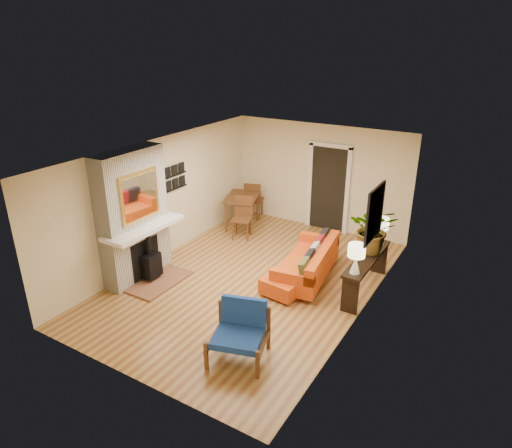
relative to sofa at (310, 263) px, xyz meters
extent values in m
plane|color=#B58B45|center=(-0.96, -0.70, -0.34)|extent=(6.50, 6.50, 0.00)
plane|color=white|center=(-0.96, -0.70, 2.26)|extent=(6.50, 6.50, 0.00)
plane|color=#F3E6BE|center=(-0.96, 2.55, 0.96)|extent=(4.50, 0.00, 4.50)
plane|color=#F3E6BE|center=(-0.96, -3.95, 0.96)|extent=(4.50, 0.00, 4.50)
plane|color=#F3E6BE|center=(-3.21, -0.70, 0.96)|extent=(0.00, 6.50, 6.50)
plane|color=#F3E6BE|center=(1.29, -0.70, 0.96)|extent=(0.00, 6.50, 6.50)
cube|color=black|center=(-0.71, 2.52, 0.71)|extent=(0.88, 0.06, 2.10)
cube|color=white|center=(-1.20, 2.51, 0.71)|extent=(0.10, 0.08, 2.18)
cube|color=white|center=(-0.22, 2.51, 0.71)|extent=(0.10, 0.08, 2.18)
cube|color=white|center=(-0.71, 2.51, 1.79)|extent=(1.08, 0.08, 0.10)
cube|color=black|center=(1.26, -0.30, 1.41)|extent=(0.04, 0.85, 0.95)
cube|color=slate|center=(1.24, -0.30, 1.41)|extent=(0.01, 0.70, 0.80)
cube|color=black|center=(-3.17, -0.35, 1.08)|extent=(0.06, 0.95, 0.02)
cube|color=black|center=(-3.17, -0.35, 1.38)|extent=(0.06, 0.95, 0.02)
cube|color=white|center=(-3.00, -1.70, 1.52)|extent=(0.42, 1.50, 1.48)
cube|color=white|center=(-3.00, -1.70, 0.22)|extent=(0.42, 1.50, 1.12)
cube|color=white|center=(-2.75, -1.70, 0.78)|extent=(0.60, 1.68, 0.08)
cube|color=black|center=(-2.78, -1.70, 0.11)|extent=(0.03, 0.72, 0.78)
cube|color=brown|center=(-2.49, -1.70, -0.32)|extent=(0.75, 1.30, 0.04)
cube|color=black|center=(-2.67, -1.70, 0.00)|extent=(0.30, 0.36, 0.48)
cylinder|color=black|center=(-2.67, -1.70, 0.44)|extent=(0.10, 0.10, 0.40)
cube|color=gold|center=(-2.77, -1.70, 1.41)|extent=(0.04, 0.95, 0.95)
cube|color=silver|center=(-2.75, -1.70, 1.41)|extent=(0.01, 0.82, 0.82)
cylinder|color=silver|center=(-0.28, -0.92, -0.29)|extent=(0.04, 0.04, 0.09)
cylinder|color=silver|center=(0.37, -0.83, -0.29)|extent=(0.04, 0.04, 0.09)
cylinder|color=silver|center=(-0.53, 0.81, -0.29)|extent=(0.04, 0.04, 0.09)
cylinder|color=silver|center=(0.12, 0.90, -0.29)|extent=(0.04, 0.04, 0.09)
cube|color=#D84814|center=(-0.08, -0.01, -0.11)|extent=(1.12, 2.07, 0.28)
cube|color=#D84814|center=(0.25, 0.04, 0.20)|extent=(0.47, 1.98, 0.33)
cube|color=#D84814|center=(0.05, -0.90, 0.13)|extent=(0.86, 0.29, 0.19)
cube|color=#D84814|center=(-0.20, 0.88, 0.13)|extent=(0.86, 0.29, 0.19)
cube|color=#4A5424|center=(0.23, -0.72, 0.24)|extent=(0.24, 0.40, 0.39)
cube|color=black|center=(0.17, -0.35, 0.24)|extent=(0.24, 0.40, 0.39)
cube|color=#ACACA6|center=(0.12, 0.02, 0.24)|extent=(0.24, 0.40, 0.39)
cube|color=maroon|center=(0.07, 0.34, 0.24)|extent=(0.24, 0.40, 0.39)
cube|color=black|center=(0.02, 0.72, 0.24)|extent=(0.24, 0.40, 0.39)
cylinder|color=silver|center=(-0.47, -1.06, -0.31)|extent=(0.04, 0.04, 0.05)
cylinder|color=silver|center=(0.08, -1.12, -0.31)|extent=(0.04, 0.04, 0.05)
cylinder|color=silver|center=(-0.41, -0.51, -0.31)|extent=(0.04, 0.04, 0.05)
cylinder|color=silver|center=(0.14, -0.57, -0.31)|extent=(0.04, 0.04, 0.05)
cube|color=#D84814|center=(-0.17, -0.82, -0.14)|extent=(0.75, 0.75, 0.29)
cube|color=brown|center=(-0.25, -2.91, -0.02)|extent=(0.28, 0.78, 0.05)
cube|color=brown|center=(-0.15, -3.25, -0.11)|extent=(0.07, 0.07, 0.47)
cube|color=brown|center=(-0.35, -2.57, 0.03)|extent=(0.07, 0.07, 0.75)
cube|color=brown|center=(0.49, -2.69, -0.02)|extent=(0.28, 0.78, 0.05)
cube|color=brown|center=(0.59, -3.02, -0.11)|extent=(0.07, 0.07, 0.47)
cube|color=brown|center=(0.38, -2.35, 0.03)|extent=(0.07, 0.07, 0.75)
cube|color=#1C35AA|center=(0.12, -2.80, 0.04)|extent=(0.87, 0.84, 0.11)
cube|color=#1C35AA|center=(0.02, -2.49, 0.30)|extent=(0.73, 0.38, 0.44)
cube|color=brown|center=(-2.61, 1.57, 0.45)|extent=(1.05, 1.25, 0.04)
cylinder|color=brown|center=(-2.74, 1.04, 0.04)|extent=(0.06, 0.06, 0.77)
cylinder|color=brown|center=(-2.18, 1.23, 0.04)|extent=(0.06, 0.06, 0.77)
cylinder|color=brown|center=(-3.04, 1.90, 0.04)|extent=(0.06, 0.06, 0.77)
cylinder|color=brown|center=(-2.47, 2.09, 0.04)|extent=(0.06, 0.06, 0.77)
cube|color=brown|center=(-2.23, 0.96, 0.14)|extent=(0.57, 0.57, 0.04)
cube|color=brown|center=(-2.30, 1.16, 0.40)|extent=(0.44, 0.18, 0.49)
cylinder|color=brown|center=(-2.35, 0.73, -0.11)|extent=(0.04, 0.04, 0.47)
cylinder|color=brown|center=(-2.00, 0.85, -0.11)|extent=(0.04, 0.04, 0.47)
cylinder|color=brown|center=(-2.46, 1.08, -0.11)|extent=(0.04, 0.04, 0.47)
cylinder|color=brown|center=(-2.12, 1.19, -0.11)|extent=(0.04, 0.04, 0.47)
cube|color=brown|center=(-2.68, 2.27, 0.14)|extent=(0.57, 0.57, 0.04)
cube|color=brown|center=(-2.61, 2.07, 0.40)|extent=(0.44, 0.18, 0.49)
cylinder|color=brown|center=(-2.79, 2.04, -0.11)|extent=(0.04, 0.04, 0.47)
cylinder|color=brown|center=(-2.45, 2.16, -0.11)|extent=(0.04, 0.04, 0.47)
cylinder|color=brown|center=(-2.91, 2.38, -0.11)|extent=(0.04, 0.04, 0.47)
cylinder|color=brown|center=(-2.57, 2.50, -0.11)|extent=(0.04, 0.04, 0.47)
cube|color=black|center=(1.11, 0.08, 0.36)|extent=(0.34, 1.85, 0.05)
cube|color=black|center=(1.11, -0.77, 0.00)|extent=(0.30, 0.04, 0.68)
cube|color=black|center=(1.11, 0.93, 0.00)|extent=(0.30, 0.04, 0.68)
cone|color=white|center=(1.11, -0.62, 0.53)|extent=(0.18, 0.18, 0.30)
cylinder|color=white|center=(1.11, -0.62, 0.71)|extent=(0.03, 0.03, 0.06)
cylinder|color=#FFEABF|center=(1.11, -0.62, 0.81)|extent=(0.30, 0.30, 0.22)
cone|color=white|center=(1.11, 0.77, 0.53)|extent=(0.18, 0.18, 0.30)
cylinder|color=white|center=(1.11, 0.77, 0.71)|extent=(0.03, 0.03, 0.06)
cylinder|color=#FFEABF|center=(1.11, 0.77, 0.81)|extent=(0.30, 0.30, 0.22)
imported|color=#1E5919|center=(1.10, 0.33, 0.86)|extent=(1.00, 0.92, 0.95)
camera|label=1|loc=(3.23, -7.46, 4.21)|focal=32.00mm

